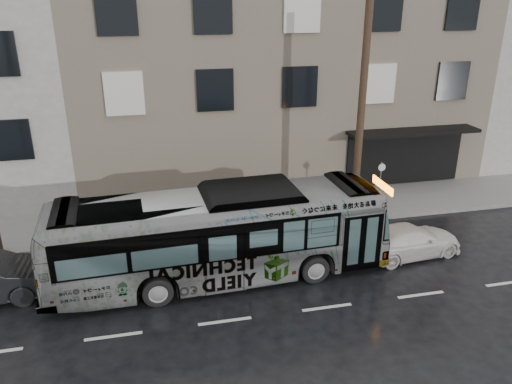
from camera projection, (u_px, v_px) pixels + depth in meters
The scene contains 7 objects.
ground at pixel (213, 278), 17.05m from camera, with size 120.00×120.00×0.00m, color black.
sidewalk at pixel (197, 218), 21.47m from camera, with size 90.00×3.60×0.15m, color gray.
building_taupe at pixel (267, 63), 27.56m from camera, with size 20.00×12.00×11.00m, color #766A5A.
utility_pole_front at pixel (361, 114), 19.65m from camera, with size 0.30×0.30×9.00m, color #463323.
sign_post at pixel (379, 189), 21.09m from camera, with size 0.06×0.06×2.40m, color slate.
bus at pixel (219, 235), 16.54m from camera, with size 2.65×11.34×3.16m, color #B2B2B2.
white_sedan at pixel (409, 240), 18.36m from camera, with size 1.65×4.06×1.18m, color silver.
Camera 1 is at (-1.80, -14.73, 9.01)m, focal length 35.00 mm.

